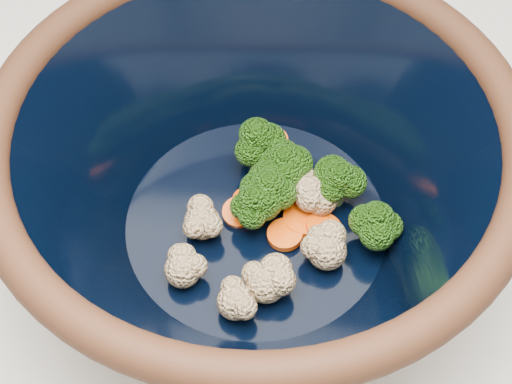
% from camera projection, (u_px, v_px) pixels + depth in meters
% --- Properties ---
extents(counter, '(1.20, 1.20, 0.90)m').
position_uv_depth(counter, '(239.00, 369.00, 1.01)').
color(counter, silver).
rests_on(counter, ground).
extents(mixing_bowl, '(0.41, 0.41, 0.17)m').
position_uv_depth(mixing_bowl, '(256.00, 179.00, 0.53)').
color(mixing_bowl, black).
rests_on(mixing_bowl, counter).
extents(vegetable_pile, '(0.18, 0.19, 0.06)m').
position_uv_depth(vegetable_pile, '(284.00, 197.00, 0.56)').
color(vegetable_pile, '#608442').
rests_on(vegetable_pile, mixing_bowl).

